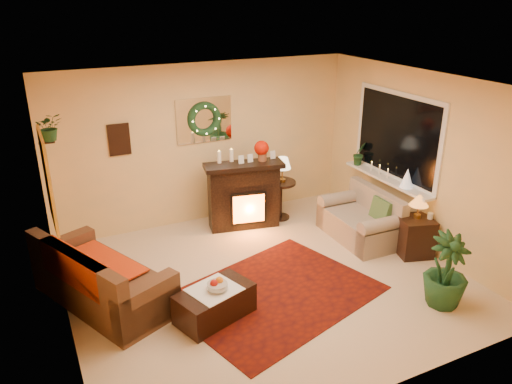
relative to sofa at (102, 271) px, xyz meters
name	(u,v)px	position (x,y,z in m)	size (l,w,h in m)	color
floor	(267,280)	(2.04, -0.47, -0.43)	(5.00, 5.00, 0.00)	beige
ceiling	(269,85)	(2.04, -0.47, 2.17)	(5.00, 5.00, 0.00)	white
wall_back	(205,144)	(2.04, 1.78, 0.87)	(5.00, 5.00, 0.00)	#EFD88C
wall_front	(387,277)	(2.04, -2.72, 0.87)	(5.00, 5.00, 0.00)	#EFD88C
wall_left	(55,229)	(-0.46, -0.47, 0.87)	(4.50, 4.50, 0.00)	#EFD88C
wall_right	(422,162)	(4.54, -0.47, 0.87)	(4.50, 4.50, 0.00)	#EFD88C
area_rug	(275,294)	(1.97, -0.80, -0.42)	(2.46, 1.85, 0.01)	#3B0308
sofa	(102,271)	(0.00, 0.00, 0.00)	(0.84, 1.92, 0.83)	#49281B
red_throw	(96,265)	(-0.05, 0.12, 0.02)	(0.74, 1.20, 0.02)	red
fireplace	(244,195)	(2.46, 1.19, 0.12)	(1.11, 0.35, 1.02)	black
poinsettia	(261,148)	(2.77, 1.18, 0.87)	(0.23, 0.23, 0.23)	red
mantel_candle_a	(219,157)	(2.04, 1.15, 0.83)	(0.06, 0.06, 0.18)	white
mantel_candle_b	(231,155)	(2.24, 1.15, 0.83)	(0.06, 0.06, 0.19)	silver
mantel_mirror	(204,120)	(2.04, 1.76, 1.27)	(0.92, 0.02, 0.72)	white
wreath	(205,119)	(2.04, 1.72, 1.29)	(0.55, 0.55, 0.11)	#194719
wall_art	(119,140)	(0.69, 1.76, 1.12)	(0.32, 0.03, 0.48)	#381E11
gold_mirror	(48,179)	(-0.44, -0.17, 1.32)	(0.03, 0.84, 1.00)	gold
hanging_plant	(52,140)	(-0.30, 0.58, 1.54)	(0.33, 0.28, 0.36)	#194719
loveseat	(360,213)	(3.89, 0.01, -0.01)	(0.76, 1.31, 0.76)	#A49588
window_frame	(397,136)	(4.53, 0.08, 1.12)	(0.03, 1.86, 1.36)	white
window_glass	(396,137)	(4.51, 0.08, 1.12)	(0.02, 1.70, 1.22)	black
window_sill	(387,179)	(4.42, 0.08, 0.44)	(0.22, 1.86, 0.04)	white
mini_tree	(407,178)	(4.41, -0.35, 0.61)	(0.19, 0.19, 0.29)	white
sill_plant	(359,154)	(4.42, 0.81, 0.65)	(0.28, 0.22, 0.50)	#2D5A2A
side_table_round	(280,200)	(3.14, 1.20, -0.11)	(0.51, 0.51, 0.67)	#50371F
lamp_cream	(282,170)	(3.16, 1.18, 0.45)	(0.28, 0.28, 0.43)	beige
end_table_square	(414,237)	(4.30, -0.76, -0.16)	(0.46, 0.46, 0.57)	#492714
lamp_tiffany	(418,207)	(4.31, -0.74, 0.31)	(0.27, 0.27, 0.40)	#F59040
coffee_table	(215,302)	(1.11, -0.92, -0.22)	(0.90, 0.50, 0.38)	#321910
fruit_bowl	(217,285)	(1.14, -0.95, 0.02)	(0.24, 0.24, 0.06)	beige
floor_palm	(446,272)	(3.73, -1.90, 0.02)	(1.58, 1.58, 2.81)	#1E4522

